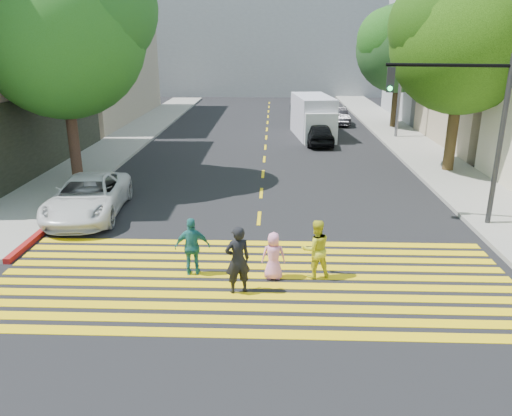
# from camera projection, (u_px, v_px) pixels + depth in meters

# --- Properties ---
(ground) EXTENTS (120.00, 120.00, 0.00)m
(ground) POSITION_uv_depth(u_px,v_px,m) (251.00, 305.00, 11.71)
(ground) COLOR black
(sidewalk_left) EXTENTS (3.00, 40.00, 0.15)m
(sidewalk_left) POSITION_uv_depth(u_px,v_px,m) (137.00, 133.00, 32.79)
(sidewalk_left) COLOR gray
(sidewalk_left) RESTS_ON ground
(sidewalk_right) EXTENTS (3.00, 60.00, 0.15)m
(sidewalk_right) POSITION_uv_depth(u_px,v_px,m) (430.00, 159.00, 25.59)
(sidewalk_right) COLOR gray
(sidewalk_right) RESTS_ON ground
(curb_red) EXTENTS (0.20, 8.00, 0.16)m
(curb_red) POSITION_uv_depth(u_px,v_px,m) (64.00, 214.00, 17.59)
(curb_red) COLOR maroon
(curb_red) RESTS_ON ground
(crosswalk) EXTENTS (13.40, 5.30, 0.01)m
(crosswalk) POSITION_uv_depth(u_px,v_px,m) (254.00, 280.00, 12.91)
(crosswalk) COLOR yellow
(crosswalk) RESTS_ON ground
(lane_line) EXTENTS (0.12, 34.40, 0.01)m
(lane_line) POSITION_uv_depth(u_px,v_px,m) (267.00, 133.00, 32.99)
(lane_line) COLOR yellow
(lane_line) RESTS_ON ground
(building_left_tan) EXTENTS (12.00, 16.00, 10.00)m
(building_left_tan) POSITION_uv_depth(u_px,v_px,m) (54.00, 52.00, 37.13)
(building_left_tan) COLOR tan
(building_left_tan) RESTS_ON ground
(building_right_grey) EXTENTS (10.00, 10.00, 10.00)m
(building_right_grey) POSITION_uv_depth(u_px,v_px,m) (465.00, 52.00, 37.97)
(building_right_grey) COLOR gray
(building_right_grey) RESTS_ON ground
(backdrop_block) EXTENTS (30.00, 8.00, 12.00)m
(backdrop_block) POSITION_uv_depth(u_px,v_px,m) (271.00, 38.00, 55.19)
(backdrop_block) COLOR gray
(backdrop_block) RESTS_ON ground
(tree_left) EXTENTS (7.68, 7.12, 9.59)m
(tree_left) POSITION_uv_depth(u_px,v_px,m) (63.00, 25.00, 19.59)
(tree_left) COLOR #342014
(tree_left) RESTS_ON ground
(tree_right_near) EXTENTS (7.22, 6.67, 9.13)m
(tree_right_near) POSITION_uv_depth(u_px,v_px,m) (467.00, 33.00, 21.39)
(tree_right_near) COLOR #453317
(tree_right_near) RESTS_ON ground
(tree_right_far) EXTENTS (7.26, 7.12, 8.34)m
(tree_right_far) POSITION_uv_depth(u_px,v_px,m) (401.00, 44.00, 32.99)
(tree_right_far) COLOR black
(tree_right_far) RESTS_ON ground
(pedestrian_man) EXTENTS (0.74, 0.61, 1.73)m
(pedestrian_man) POSITION_uv_depth(u_px,v_px,m) (238.00, 260.00, 12.06)
(pedestrian_man) COLOR black
(pedestrian_man) RESTS_ON ground
(pedestrian_woman) EXTENTS (0.89, 0.77, 1.58)m
(pedestrian_woman) POSITION_uv_depth(u_px,v_px,m) (316.00, 249.00, 12.88)
(pedestrian_woman) COLOR gold
(pedestrian_woman) RESTS_ON ground
(pedestrian_child) EXTENTS (0.63, 0.43, 1.27)m
(pedestrian_child) POSITION_uv_depth(u_px,v_px,m) (273.00, 256.00, 12.84)
(pedestrian_child) COLOR pink
(pedestrian_child) RESTS_ON ground
(pedestrian_extra) EXTENTS (0.96, 0.49, 1.57)m
(pedestrian_extra) POSITION_uv_depth(u_px,v_px,m) (192.00, 247.00, 13.02)
(pedestrian_extra) COLOR #257171
(pedestrian_extra) RESTS_ON ground
(white_sedan) EXTENTS (2.71, 5.14, 1.38)m
(white_sedan) POSITION_uv_depth(u_px,v_px,m) (88.00, 197.00, 17.47)
(white_sedan) COLOR silver
(white_sedan) RESTS_ON ground
(dark_car_near) EXTENTS (1.67, 3.87, 1.30)m
(dark_car_near) POSITION_uv_depth(u_px,v_px,m) (319.00, 134.00, 29.25)
(dark_car_near) COLOR black
(dark_car_near) RESTS_ON ground
(silver_car) EXTENTS (2.67, 5.01, 1.38)m
(silver_car) POSITION_uv_depth(u_px,v_px,m) (306.00, 107.00, 40.23)
(silver_car) COLOR gray
(silver_car) RESTS_ON ground
(dark_car_parked) EXTENTS (1.57, 3.88, 1.25)m
(dark_car_parked) POSITION_uv_depth(u_px,v_px,m) (337.00, 116.00, 36.25)
(dark_car_parked) COLOR black
(dark_car_parked) RESTS_ON ground
(white_van) EXTENTS (2.64, 5.60, 2.55)m
(white_van) POSITION_uv_depth(u_px,v_px,m) (313.00, 118.00, 31.34)
(white_van) COLOR silver
(white_van) RESTS_ON ground
(traffic_signal) EXTENTS (3.74, 0.85, 5.54)m
(traffic_signal) POSITION_uv_depth(u_px,v_px,m) (469.00, 118.00, 15.66)
(traffic_signal) COLOR #2C2C2D
(traffic_signal) RESTS_ON ground
(street_lamp) EXTENTS (2.26, 0.53, 10.01)m
(street_lamp) POSITION_uv_depth(u_px,v_px,m) (400.00, 42.00, 29.40)
(street_lamp) COLOR #5C5C64
(street_lamp) RESTS_ON ground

